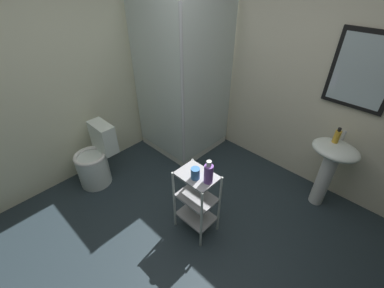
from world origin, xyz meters
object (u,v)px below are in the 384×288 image
object	(u,v)px
pedestal_sink	(330,163)
rinse_cup	(195,173)
toilet	(96,160)
hand_soap_bottle	(337,136)
storage_cart	(197,198)
conditioner_bottle_purple	(209,173)
shower_stall	(184,120)

from	to	relation	value
pedestal_sink	rinse_cup	bearing A→B (deg)	-120.28
toilet	rinse_cup	size ratio (longest dim) A/B	7.02
hand_soap_bottle	rinse_cup	distance (m)	1.47
toilet	storage_cart	bearing A→B (deg)	13.14
storage_cart	rinse_cup	distance (m)	0.36
hand_soap_bottle	conditioner_bottle_purple	world-z (taller)	hand_soap_bottle
toilet	storage_cart	world-z (taller)	toilet
hand_soap_bottle	conditioner_bottle_purple	xyz separation A→B (m)	(-0.59, -1.25, -0.04)
shower_stall	conditioner_bottle_purple	distance (m)	1.59
pedestal_sink	shower_stall	bearing A→B (deg)	-170.75
toilet	rinse_cup	bearing A→B (deg)	11.48
shower_stall	conditioner_bottle_purple	world-z (taller)	shower_stall
shower_stall	rinse_cup	world-z (taller)	shower_stall
pedestal_sink	hand_soap_bottle	distance (m)	0.31
shower_stall	rinse_cup	xyz separation A→B (m)	(1.13, -0.97, 0.33)
storage_cart	conditioner_bottle_purple	size ratio (longest dim) A/B	3.25
pedestal_sink	hand_soap_bottle	xyz separation A→B (m)	(-0.04, 0.02, 0.30)
shower_stall	hand_soap_bottle	size ratio (longest dim) A/B	12.08
shower_stall	conditioner_bottle_purple	bearing A→B (deg)	-36.65
toilet	conditioner_bottle_purple	bearing A→B (deg)	12.26
toilet	storage_cart	size ratio (longest dim) A/B	1.03
hand_soap_bottle	conditioner_bottle_purple	size ratio (longest dim) A/B	0.73
shower_stall	toilet	xyz separation A→B (m)	(-0.26, -1.25, -0.15)
shower_stall	storage_cart	distance (m)	1.45
storage_cart	conditioner_bottle_purple	world-z (taller)	conditioner_bottle_purple
storage_cart	conditioner_bottle_purple	xyz separation A→B (m)	(0.13, 0.01, 0.40)
shower_stall	rinse_cup	distance (m)	1.52
pedestal_sink	toilet	distance (m)	2.65
toilet	shower_stall	bearing A→B (deg)	78.17
shower_stall	storage_cart	bearing A→B (deg)	-39.81
storage_cart	hand_soap_bottle	world-z (taller)	hand_soap_bottle
toilet	hand_soap_bottle	distance (m)	2.68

